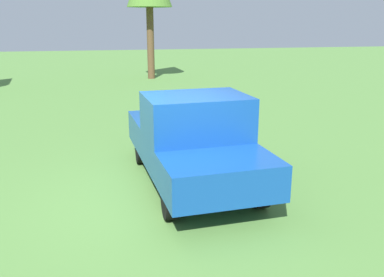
# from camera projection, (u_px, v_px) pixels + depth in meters

# --- Properties ---
(ground_plane) EXTENTS (80.00, 80.00, 0.00)m
(ground_plane) POSITION_uv_depth(u_px,v_px,m) (163.00, 195.00, 7.75)
(ground_plane) COLOR #54843D
(pickup_truck) EXTENTS (4.61, 2.19, 1.80)m
(pickup_truck) POSITION_uv_depth(u_px,v_px,m) (194.00, 139.00, 8.05)
(pickup_truck) COLOR black
(pickup_truck) RESTS_ON ground_plane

